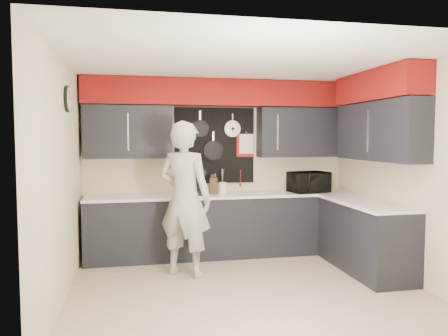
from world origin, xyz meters
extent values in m
plane|color=#C3AD97|center=(0.00, 0.00, 0.00)|extent=(4.00, 4.00, 0.00)
cube|color=beige|center=(0.00, 1.75, 1.30)|extent=(4.00, 0.01, 2.60)
cube|color=black|center=(-1.33, 1.59, 1.83)|extent=(1.24, 0.32, 0.75)
cube|color=black|center=(1.28, 1.59, 1.83)|extent=(1.34, 0.32, 0.75)
cube|color=maroon|center=(0.00, 1.57, 2.40)|extent=(3.94, 0.36, 0.38)
cube|color=black|center=(-0.05, 1.74, 1.62)|extent=(1.22, 0.03, 1.15)
cylinder|color=black|center=(-0.28, 1.70, 1.88)|extent=(0.26, 0.04, 0.26)
cylinder|color=black|center=(-0.08, 1.70, 1.55)|extent=(0.30, 0.04, 0.30)
cylinder|color=black|center=(-0.34, 1.70, 1.24)|extent=(0.27, 0.04, 0.27)
cylinder|color=silver|center=(0.22, 1.70, 1.88)|extent=(0.25, 0.02, 0.25)
cube|color=#A1100C|center=(0.42, 1.72, 1.62)|extent=(0.26, 0.01, 0.34)
cube|color=white|center=(0.44, 1.70, 1.65)|extent=(0.22, 0.01, 0.30)
cylinder|color=silver|center=(-0.50, 1.71, 1.13)|extent=(0.01, 0.01, 0.20)
cylinder|color=silver|center=(-0.22, 1.71, 1.13)|extent=(0.01, 0.01, 0.20)
cylinder|color=silver|center=(0.07, 1.71, 1.13)|extent=(0.01, 0.01, 0.20)
cylinder|color=silver|center=(0.35, 1.71, 1.13)|extent=(0.01, 0.01, 0.20)
cube|color=beige|center=(2.00, 0.00, 1.30)|extent=(0.01, 3.50, 2.60)
cube|color=black|center=(1.84, 0.30, 1.83)|extent=(0.32, 1.70, 0.75)
cube|color=maroon|center=(1.82, 0.30, 2.40)|extent=(0.36, 1.70, 0.38)
cube|color=beige|center=(-2.00, 0.00, 1.30)|extent=(0.01, 3.50, 2.60)
cylinder|color=black|center=(-1.98, 0.40, 2.18)|extent=(0.04, 0.30, 0.30)
cylinder|color=white|center=(-1.96, 0.40, 2.18)|extent=(0.01, 0.26, 0.26)
cube|color=black|center=(0.00, 1.45, 0.44)|extent=(3.90, 0.60, 0.88)
cube|color=white|center=(0.00, 1.44, 0.90)|extent=(3.90, 0.63, 0.04)
cube|color=black|center=(1.70, 0.35, 0.44)|extent=(0.60, 1.60, 0.88)
cube|color=white|center=(1.69, 0.35, 0.90)|extent=(0.63, 1.60, 0.04)
cube|color=black|center=(0.00, 1.19, 0.05)|extent=(3.90, 0.06, 0.10)
imported|color=black|center=(1.32, 1.35, 1.08)|extent=(0.63, 0.50, 0.31)
cube|color=#341E10|center=(-0.13, 1.44, 1.04)|extent=(0.12, 0.12, 0.24)
cylinder|color=white|center=(0.02, 1.48, 1.00)|extent=(0.13, 0.13, 0.17)
cube|color=black|center=(-0.35, 1.41, 0.94)|extent=(0.21, 0.25, 0.03)
cube|color=black|center=(-0.35, 1.50, 1.11)|extent=(0.20, 0.08, 0.33)
cube|color=black|center=(-0.35, 1.41, 1.25)|extent=(0.21, 0.25, 0.07)
cylinder|color=black|center=(-0.35, 1.39, 1.03)|extent=(0.12, 0.12, 0.15)
imported|color=#BCBBB9|center=(-0.63, 0.63, 0.98)|extent=(0.85, 0.79, 1.95)
camera|label=1|loc=(-1.23, -4.81, 1.75)|focal=35.00mm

